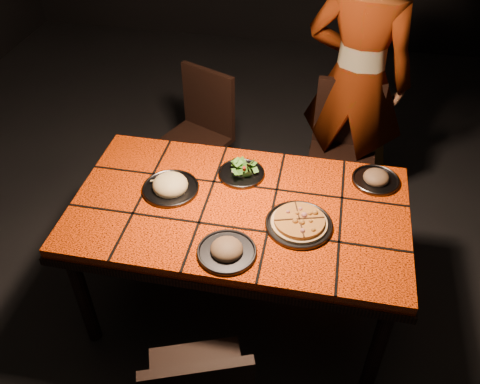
% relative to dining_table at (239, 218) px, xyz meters
% --- Properties ---
extents(room_shell, '(6.04, 7.04, 3.08)m').
position_rel_dining_table_xyz_m(room_shell, '(0.00, 0.00, 0.83)').
color(room_shell, black).
rests_on(room_shell, ground).
extents(dining_table, '(1.62, 0.92, 0.75)m').
position_rel_dining_table_xyz_m(dining_table, '(0.00, 0.00, 0.00)').
color(dining_table, '#F04107').
rests_on(dining_table, ground).
extents(chair_far_left, '(0.53, 0.53, 0.88)m').
position_rel_dining_table_xyz_m(chair_far_left, '(-0.45, 0.97, -0.17)').
color(chair_far_left, black).
rests_on(chair_far_left, ground).
extents(chair_far_right, '(0.42, 0.42, 0.91)m').
position_rel_dining_table_xyz_m(chair_far_right, '(0.49, 0.94, -0.15)').
color(chair_far_right, black).
rests_on(chair_far_right, ground).
extents(diner, '(0.72, 0.55, 1.78)m').
position_rel_dining_table_xyz_m(diner, '(0.51, 1.08, 0.22)').
color(diner, brown).
rests_on(diner, ground).
extents(plate_pizza, '(0.32, 0.32, 0.04)m').
position_rel_dining_table_xyz_m(plate_pizza, '(0.29, -0.08, 0.10)').
color(plate_pizza, '#353439').
rests_on(plate_pizza, dining_table).
extents(plate_pasta, '(0.28, 0.28, 0.09)m').
position_rel_dining_table_xyz_m(plate_pasta, '(-0.36, 0.05, 0.10)').
color(plate_pasta, '#353439').
rests_on(plate_pasta, dining_table).
extents(plate_salad, '(0.24, 0.24, 0.07)m').
position_rel_dining_table_xyz_m(plate_salad, '(-0.03, 0.23, 0.10)').
color(plate_salad, '#353439').
rests_on(plate_salad, dining_table).
extents(plate_mushroom_a, '(0.26, 0.26, 0.09)m').
position_rel_dining_table_xyz_m(plate_mushroom_a, '(0.01, -0.31, 0.10)').
color(plate_mushroom_a, '#353439').
rests_on(plate_mushroom_a, dining_table).
extents(plate_mushroom_b, '(0.24, 0.24, 0.08)m').
position_rel_dining_table_xyz_m(plate_mushroom_b, '(0.64, 0.31, 0.10)').
color(plate_mushroom_b, '#353439').
rests_on(plate_mushroom_b, dining_table).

